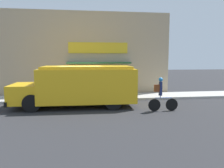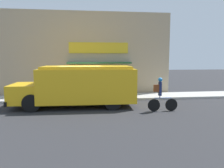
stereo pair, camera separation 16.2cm
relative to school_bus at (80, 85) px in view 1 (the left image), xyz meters
The scene contains 6 objects.
ground_plane 1.77m from the school_bus, 89.24° to the left, with size 70.00×70.00×0.00m, color #2B2B2D.
sidewalk 2.62m from the school_bus, 89.58° to the left, with size 28.00×2.11×0.14m.
storefront 4.07m from the school_bus, 88.95° to the left, with size 13.01×1.10×5.94m.
school_bus is the anchor object (origin of this frame).
cyclist 4.38m from the school_bus, 21.37° to the right, with size 1.54×0.22×1.72m.
trash_bin 2.60m from the school_bus, 104.98° to the left, with size 0.55×0.55×0.92m.
Camera 1 is at (0.10, -13.32, 2.68)m, focal length 35.00 mm.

